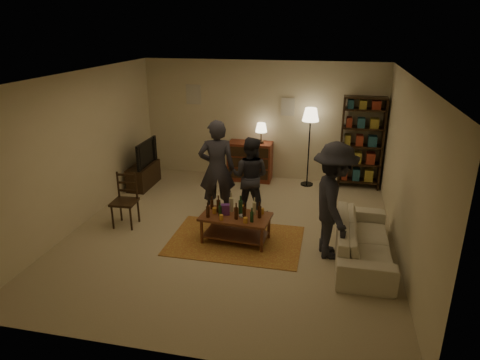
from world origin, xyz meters
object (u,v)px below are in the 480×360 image
(dining_chair, at_px, (126,198))
(floor_lamp, at_px, (310,120))
(coffee_table, at_px, (235,218))
(sofa, at_px, (363,241))
(tv_stand, at_px, (143,170))
(dresser, at_px, (250,160))
(person_by_sofa, at_px, (334,201))
(bookshelf, at_px, (361,142))
(person_left, at_px, (217,169))
(person_right, at_px, (250,176))

(dining_chair, relative_size, floor_lamp, 0.56)
(coffee_table, relative_size, sofa, 0.57)
(dining_chair, distance_m, sofa, 4.16)
(tv_stand, relative_size, dresser, 0.78)
(dresser, bearing_deg, person_by_sofa, -58.72)
(dining_chair, xyz_separation_m, sofa, (4.14, -0.34, -0.21))
(person_by_sofa, bearing_deg, sofa, -102.08)
(bookshelf, xyz_separation_m, person_left, (-2.67, -2.11, -0.11))
(person_by_sofa, bearing_deg, dining_chair, 72.45)
(dining_chair, distance_m, person_left, 1.73)
(tv_stand, bearing_deg, bookshelf, 11.80)
(dining_chair, height_order, tv_stand, tv_stand)
(sofa, distance_m, person_by_sofa, 0.79)
(coffee_table, bearing_deg, tv_stand, 141.20)
(dining_chair, bearing_deg, person_right, 21.01)
(sofa, bearing_deg, person_right, 58.23)
(tv_stand, distance_m, person_right, 2.79)
(dining_chair, bearing_deg, tv_stand, 102.43)
(dresser, distance_m, floor_lamp, 1.67)
(dining_chair, relative_size, bookshelf, 0.49)
(person_by_sofa, bearing_deg, person_left, 50.96)
(person_left, bearing_deg, floor_lamp, -143.44)
(tv_stand, relative_size, person_right, 0.70)
(person_left, relative_size, person_right, 1.22)
(person_by_sofa, bearing_deg, person_right, 38.35)
(coffee_table, height_order, person_right, person_right)
(person_right, bearing_deg, person_left, 25.29)
(coffee_table, xyz_separation_m, dresser, (-0.33, 2.99, 0.06))
(floor_lamp, relative_size, person_left, 0.95)
(tv_stand, distance_m, bookshelf, 4.84)
(sofa, bearing_deg, coffee_table, 86.51)
(person_by_sofa, bearing_deg, tv_stand, 49.78)
(tv_stand, bearing_deg, dresser, 22.07)
(dining_chair, xyz_separation_m, bookshelf, (4.18, 2.84, 0.52))
(coffee_table, bearing_deg, bookshelf, 55.34)
(person_right, bearing_deg, bookshelf, -129.86)
(sofa, height_order, person_by_sofa, person_by_sofa)
(dining_chair, relative_size, sofa, 0.47)
(floor_lamp, distance_m, person_left, 2.58)
(coffee_table, xyz_separation_m, floor_lamp, (1.00, 2.92, 1.08))
(floor_lamp, distance_m, sofa, 3.44)
(person_right, bearing_deg, sofa, 155.76)
(coffee_table, relative_size, person_left, 0.64)
(coffee_table, height_order, sofa, coffee_table)
(floor_lamp, bearing_deg, tv_stand, -166.63)
(dresser, distance_m, person_by_sofa, 3.67)
(bookshelf, bearing_deg, tv_stand, -168.20)
(tv_stand, distance_m, person_by_sofa, 4.72)
(bookshelf, height_order, sofa, bookshelf)
(dresser, height_order, person_right, person_right)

